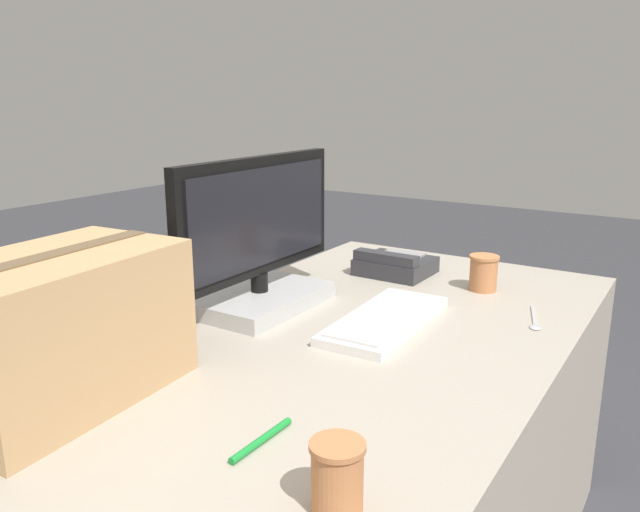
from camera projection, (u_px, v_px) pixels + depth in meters
name	position (u px, v px, depth m)	size (l,w,h in m)	color
office_desk	(325.00, 492.00, 1.42)	(1.80, 0.90, 0.71)	#A89E8E
monitor	(259.00, 249.00, 1.56)	(0.58, 0.24, 0.38)	#B7B7B7
keyboard	(385.00, 319.00, 1.46)	(0.42, 0.18, 0.03)	silver
desk_phone	(395.00, 265.00, 1.88)	(0.19, 0.21, 0.08)	#2D2D33
paper_cup_left	(337.00, 477.00, 0.80)	(0.07, 0.07, 0.10)	#BC7547
paper_cup_right	(484.00, 273.00, 1.72)	(0.08, 0.08, 0.10)	#BC7547
spoon	(534.00, 322.00, 1.48)	(0.17, 0.07, 0.00)	#B2B2B7
cardboard_box	(58.00, 328.00, 1.08)	(0.44, 0.29, 0.26)	tan
pen_marker	(262.00, 440.00, 0.97)	(0.14, 0.01, 0.01)	#198C33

